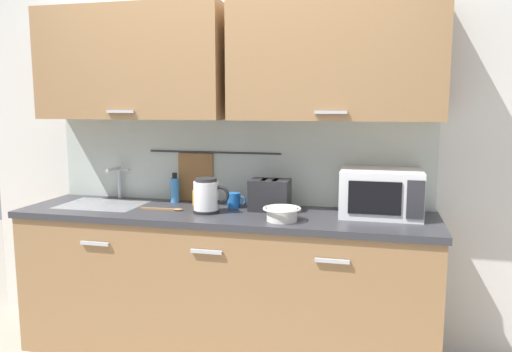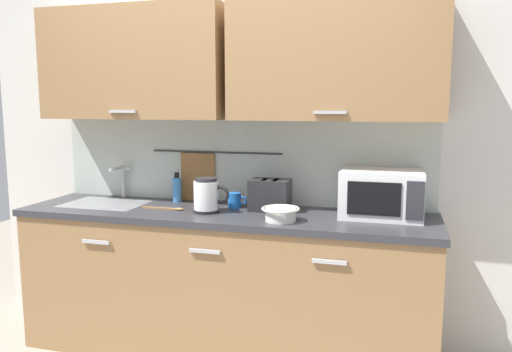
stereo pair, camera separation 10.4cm
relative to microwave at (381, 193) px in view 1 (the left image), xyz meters
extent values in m
cube|color=#997047|center=(-0.92, -0.11, -0.61)|extent=(2.50, 0.60, 0.86)
cube|color=#B7B7BC|center=(-1.61, -0.42, -0.30)|extent=(0.18, 0.02, 0.02)
cube|color=#B7B7BC|center=(-0.92, -0.42, -0.30)|extent=(0.18, 0.02, 0.02)
cube|color=#B7B7BC|center=(-0.24, -0.42, -0.30)|extent=(0.18, 0.02, 0.02)
cube|color=#333338|center=(-0.92, -0.11, -0.16)|extent=(2.53, 0.63, 0.04)
cube|color=#9EA0A5|center=(-1.75, -0.09, -0.18)|extent=(0.52, 0.38, 0.09)
cube|color=silver|center=(-0.92, 0.22, 0.21)|extent=(3.70, 0.06, 2.50)
cube|color=beige|center=(-0.92, 0.19, 0.14)|extent=(2.50, 0.01, 0.55)
cube|color=#997047|center=(-1.56, 0.03, 0.77)|extent=(1.22, 0.33, 0.70)
cube|color=#B7B7BC|center=(-1.56, -0.15, 0.47)|extent=(0.18, 0.01, 0.02)
cube|color=#997047|center=(-0.29, 0.03, 0.77)|extent=(1.22, 0.33, 0.70)
cube|color=#B7B7BC|center=(-0.29, -0.15, 0.47)|extent=(0.18, 0.01, 0.02)
cylinder|color=#333338|center=(-1.07, 0.17, 0.19)|extent=(0.90, 0.01, 0.01)
cube|color=olive|center=(-1.20, 0.17, 0.01)|extent=(0.24, 0.02, 0.34)
cylinder|color=#B2B5BA|center=(-1.75, 0.14, -0.03)|extent=(0.03, 0.03, 0.22)
cylinder|color=#B2B5BA|center=(-1.75, 0.06, 0.07)|extent=(0.02, 0.16, 0.02)
cube|color=#B2B5BA|center=(-1.71, 0.14, 0.06)|extent=(0.07, 0.02, 0.01)
cube|color=white|center=(0.00, 0.00, 0.00)|extent=(0.46, 0.34, 0.27)
cube|color=black|center=(-0.04, -0.17, 0.00)|extent=(0.29, 0.01, 0.18)
cube|color=#2D2D33|center=(0.18, -0.17, 0.00)|extent=(0.09, 0.01, 0.21)
cylinder|color=black|center=(-1.01, -0.16, -0.13)|extent=(0.16, 0.16, 0.02)
cylinder|color=white|center=(-1.01, -0.16, -0.03)|extent=(0.15, 0.15, 0.17)
cylinder|color=#262628|center=(-1.01, -0.16, 0.06)|extent=(0.13, 0.13, 0.02)
torus|color=black|center=(-0.92, -0.16, -0.02)|extent=(0.11, 0.02, 0.11)
cylinder|color=#3F8CD8|center=(-1.32, 0.10, -0.06)|extent=(0.06, 0.06, 0.16)
cylinder|color=black|center=(-1.32, 0.10, 0.04)|extent=(0.03, 0.03, 0.04)
cylinder|color=orange|center=(-1.15, 0.07, -0.09)|extent=(0.08, 0.08, 0.09)
torus|color=orange|center=(-1.09, 0.07, -0.09)|extent=(0.06, 0.01, 0.06)
cylinder|color=silver|center=(-0.53, -0.26, -0.10)|extent=(0.17, 0.17, 0.07)
torus|color=silver|center=(-0.53, -0.26, -0.07)|extent=(0.21, 0.21, 0.01)
cube|color=#232326|center=(-0.66, 0.00, -0.04)|extent=(0.24, 0.17, 0.19)
cube|color=black|center=(-0.69, 0.00, 0.05)|extent=(0.03, 0.12, 0.01)
cube|color=black|center=(-0.62, 0.00, 0.05)|extent=(0.03, 0.12, 0.01)
cube|color=black|center=(-0.79, 0.00, -0.01)|extent=(0.02, 0.02, 0.02)
cylinder|color=blue|center=(-0.89, 0.01, -0.09)|extent=(0.08, 0.08, 0.09)
torus|color=blue|center=(-0.84, 0.01, -0.09)|extent=(0.06, 0.01, 0.06)
cube|color=#9E7042|center=(-1.33, -0.15, -0.13)|extent=(0.22, 0.02, 0.01)
ellipsoid|color=#9E7042|center=(-1.20, -0.15, -0.13)|extent=(0.06, 0.04, 0.01)
camera|label=1|loc=(-0.03, -2.92, 0.51)|focal=34.89mm
camera|label=2|loc=(0.07, -2.90, 0.51)|focal=34.89mm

